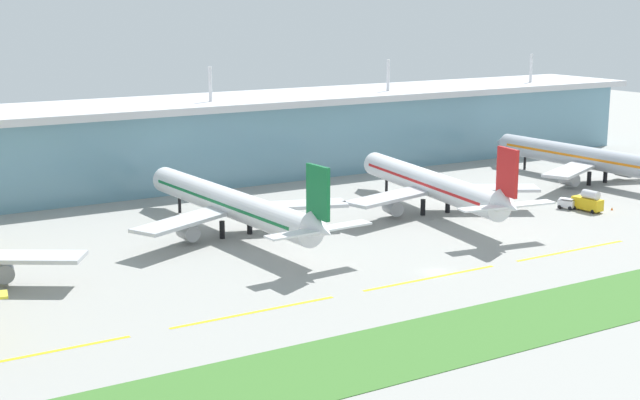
# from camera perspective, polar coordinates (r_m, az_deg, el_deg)

# --- Properties ---
(ground_plane) EXTENTS (600.00, 600.00, 0.00)m
(ground_plane) POSITION_cam_1_polar(r_m,az_deg,el_deg) (161.08, 7.33, -4.53)
(ground_plane) COLOR gray
(terminal_building) EXTENTS (288.00, 34.00, 30.65)m
(terminal_building) POSITION_cam_1_polar(r_m,az_deg,el_deg) (242.54, -7.39, 3.80)
(terminal_building) COLOR #6693A8
(terminal_building) RESTS_ON ground
(airliner_near_middle) EXTENTS (48.71, 71.12, 18.90)m
(airliner_near_middle) POSITION_cam_1_polar(r_m,az_deg,el_deg) (184.68, -5.57, -0.25)
(airliner_near_middle) COLOR silver
(airliner_near_middle) RESTS_ON ground
(airliner_far_middle) EXTENTS (48.31, 66.35, 18.90)m
(airliner_far_middle) POSITION_cam_1_polar(r_m,az_deg,el_deg) (205.12, 7.11, 0.97)
(airliner_far_middle) COLOR white
(airliner_far_middle) RESTS_ON ground
(airliner_farthest) EXTENTS (48.75, 70.90, 18.90)m
(airliner_farthest) POSITION_cam_1_polar(r_m,az_deg,el_deg) (248.07, 16.87, 2.49)
(airliner_farthest) COLOR #ADB2BC
(airliner_farthest) RESTS_ON ground
(taxiway_stripe_west) EXTENTS (28.00, 0.70, 0.04)m
(taxiway_stripe_west) POSITION_cam_1_polar(r_m,az_deg,el_deg) (129.17, -17.83, -9.33)
(taxiway_stripe_west) COLOR yellow
(taxiway_stripe_west) RESTS_ON ground
(taxiway_stripe_mid_west) EXTENTS (28.00, 0.70, 0.04)m
(taxiway_stripe_mid_west) POSITION_cam_1_polar(r_m,az_deg,el_deg) (140.00, -4.11, -7.06)
(taxiway_stripe_mid_west) COLOR yellow
(taxiway_stripe_mid_west) RESTS_ON ground
(taxiway_stripe_centre) EXTENTS (28.00, 0.70, 0.04)m
(taxiway_stripe_centre) POSITION_cam_1_polar(r_m,az_deg,el_deg) (157.57, 6.99, -4.90)
(taxiway_stripe_centre) COLOR yellow
(taxiway_stripe_centre) RESTS_ON ground
(taxiway_stripe_mid_east) EXTENTS (28.00, 0.70, 0.04)m
(taxiway_stripe_mid_east) POSITION_cam_1_polar(r_m,az_deg,el_deg) (179.91, 15.56, -3.10)
(taxiway_stripe_mid_east) COLOR yellow
(taxiway_stripe_mid_east) RESTS_ON ground
(grass_verge) EXTENTS (300.00, 18.00, 0.10)m
(grass_verge) POSITION_cam_1_polar(r_m,az_deg,el_deg) (142.37, 14.04, -7.06)
(grass_verge) COLOR #3D702D
(grass_verge) RESTS_ON ground
(fuel_truck) EXTENTS (3.13, 7.37, 4.95)m
(fuel_truck) POSITION_cam_1_polar(r_m,az_deg,el_deg) (214.61, 16.54, -0.09)
(fuel_truck) COLOR gold
(fuel_truck) RESTS_ON ground
(baggage_cart) EXTENTS (3.08, 4.01, 2.48)m
(baggage_cart) POSITION_cam_1_polar(r_m,az_deg,el_deg) (215.81, 15.27, -0.22)
(baggage_cart) COLOR silver
(baggage_cart) RESTS_ON ground
(safety_cone_nose_front) EXTENTS (0.56, 0.56, 0.70)m
(safety_cone_nose_front) POSITION_cam_1_polar(r_m,az_deg,el_deg) (217.65, 17.92, -0.53)
(safety_cone_nose_front) COLOR orange
(safety_cone_nose_front) RESTS_ON ground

